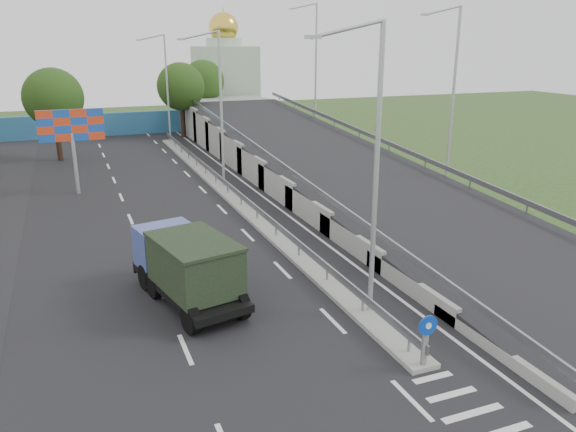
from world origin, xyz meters
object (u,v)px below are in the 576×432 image
lamp_post_far (165,82)px  dump_truck (186,264)px  lamp_post_near (372,159)px  church (225,77)px  billboard (71,130)px  lamp_post_mid (218,102)px  sign_bollard (426,340)px

lamp_post_far → dump_truck: size_ratio=1.55×
lamp_post_near → dump_truck: size_ratio=1.55×
lamp_post_far → church: (9.89, 14.00, -0.50)m
dump_truck → lamp_post_far: bearing=68.8°
billboard → dump_truck: billboard is taller
lamp_post_far → church: 17.15m
church → dump_truck: church is taller
church → lamp_post_far: bearing=-125.2°
lamp_post_mid → church: bearing=73.8°
dump_truck → lamp_post_mid: bearing=58.5°
lamp_post_near → lamp_post_mid: bearing=90.0°
church → dump_truck: 52.91m
sign_bollard → lamp_post_near: 6.12m
church → billboard: church is taller
sign_bollard → lamp_post_mid: lamp_post_mid is taller
lamp_post_near → billboard: 23.87m
sign_bollard → billboard: (-9.00, 25.83, 3.15)m
dump_truck → billboard: bearing=88.2°
church → dump_truck: bearing=-107.2°
lamp_post_near → dump_truck: lamp_post_near is taller
lamp_post_mid → church: size_ratio=0.73×
sign_bollard → lamp_post_near: (0.11, 3.83, 4.77)m
lamp_post_far → billboard: (-9.11, -18.00, -1.62)m
lamp_post_far → church: church is taller
lamp_post_near → billboard: (-9.11, 22.00, -1.62)m
lamp_post_mid → lamp_post_far: same height
sign_bollard → dump_truck: (-5.64, 7.42, 0.47)m
sign_bollard → church: church is taller
lamp_post_far → sign_bollard: bearing=-90.1°
lamp_post_near → dump_truck: (-5.75, 3.60, -4.30)m
lamp_post_far → billboard: bearing=-116.8°
lamp_post_far → dump_truck: (-5.75, -36.40, -4.30)m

